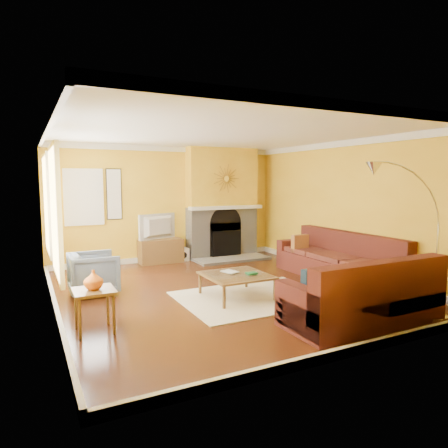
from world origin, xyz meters
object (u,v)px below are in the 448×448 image
side_table (95,311)px  arc_lamp (409,246)px  media_console (161,251)px  sectional_sofa (313,266)px  coffee_table (236,286)px  armchair (94,273)px

side_table → arc_lamp: size_ratio=0.26×
side_table → arc_lamp: arc_lamp is taller
media_console → arc_lamp: 5.66m
media_console → side_table: bearing=-118.8°
sectional_sofa → arc_lamp: 1.92m
coffee_table → side_table: 2.36m
coffee_table → media_console: media_console is taller
coffee_table → armchair: 2.40m
sectional_sofa → coffee_table: sectional_sofa is taller
sectional_sofa → media_console: (-1.56, 3.55, -0.17)m
side_table → armchair: bearing=81.6°
coffee_table → arc_lamp: 2.67m
sectional_sofa → armchair: sectional_sofa is taller
coffee_table → media_console: (-0.24, 3.24, 0.08)m
media_console → armchair: armchair is taller
sectional_sofa → side_table: (-3.62, -0.21, -0.17)m
arc_lamp → coffee_table: bearing=123.2°
armchair → side_table: (-0.26, -1.77, -0.08)m
media_console → side_table: 4.28m
sectional_sofa → armchair: bearing=155.1°
media_console → armchair: size_ratio=1.29×
side_table → arc_lamp: bearing=-23.6°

